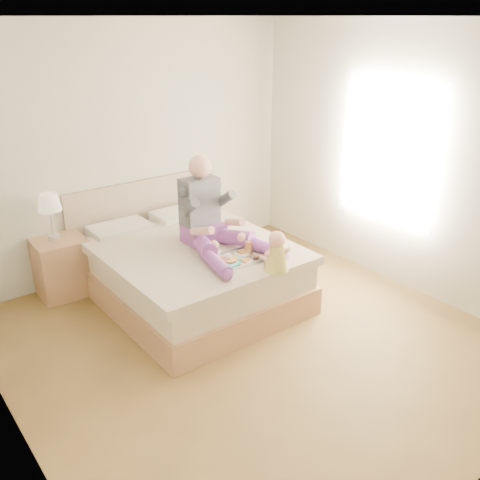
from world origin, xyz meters
TOP-DOWN VIEW (x-y plane):
  - room at (0.08, 0.01)m, footprint 4.02×4.22m
  - bed at (0.00, 1.08)m, footprint 1.70×2.18m
  - nightstand at (-1.00, 1.88)m, footprint 0.52×0.46m
  - lamp at (-1.02, 1.93)m, footprint 0.23×0.23m
  - adult at (0.16, 0.83)m, footprint 0.76×1.07m
  - tray at (0.14, 0.40)m, footprint 0.45×0.36m
  - baby at (0.30, 0.03)m, footprint 0.25×0.33m

SIDE VIEW (x-z plane):
  - nightstand at x=-1.00m, z-range 0.00..0.61m
  - bed at x=0.00m, z-range -0.18..0.82m
  - tray at x=0.14m, z-range 0.57..0.70m
  - baby at x=0.30m, z-range 0.58..0.94m
  - adult at x=0.16m, z-range 0.42..1.32m
  - lamp at x=-1.02m, z-range 0.74..1.21m
  - room at x=0.08m, z-range 0.15..2.87m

